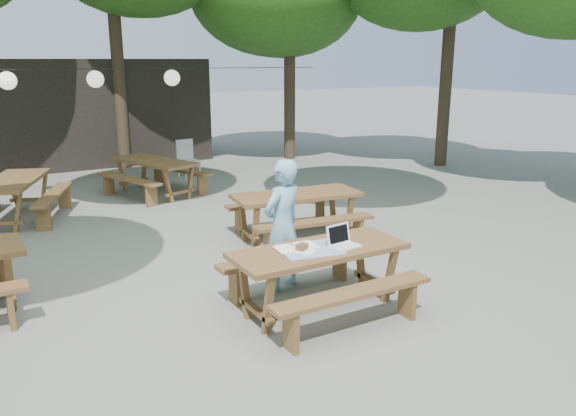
% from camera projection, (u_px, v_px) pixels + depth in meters
% --- Properties ---
extents(ground, '(80.00, 80.00, 0.00)m').
position_uv_depth(ground, '(231.00, 291.00, 6.99)').
color(ground, slate).
rests_on(ground, ground).
extents(pavilion, '(6.00, 3.00, 2.80)m').
position_uv_depth(pavilion, '(90.00, 111.00, 15.65)').
color(pavilion, black).
rests_on(pavilion, ground).
extents(main_picnic_table, '(2.00, 1.58, 0.75)m').
position_uv_depth(main_picnic_table, '(319.00, 278.00, 6.36)').
color(main_picnic_table, '#4E331B').
rests_on(main_picnic_table, ground).
extents(picnic_table_ne, '(2.08, 1.78, 0.75)m').
position_uv_depth(picnic_table_ne, '(297.00, 215.00, 8.91)').
color(picnic_table_ne, '#4E331B').
rests_on(picnic_table_ne, ground).
extents(picnic_table_far_w, '(2.16, 2.35, 0.75)m').
position_uv_depth(picnic_table_far_w, '(15.00, 199.00, 9.94)').
color(picnic_table_far_w, '#4E331B').
rests_on(picnic_table_far_w, ground).
extents(picnic_table_far_e, '(2.11, 2.31, 0.75)m').
position_uv_depth(picnic_table_far_e, '(155.00, 177.00, 11.82)').
color(picnic_table_far_e, '#4E331B').
rests_on(picnic_table_far_e, ground).
extents(woman, '(0.69, 0.57, 1.64)m').
position_uv_depth(woman, '(283.00, 225.00, 6.90)').
color(woman, '#79B7DC').
rests_on(woman, ground).
extents(plastic_chair, '(0.49, 0.49, 0.90)m').
position_uv_depth(plastic_chair, '(189.00, 166.00, 13.68)').
color(plastic_chair, silver).
rests_on(plastic_chair, ground).
extents(laptop, '(0.36, 0.30, 0.24)m').
position_uv_depth(laptop, '(342.00, 241.00, 6.32)').
color(laptop, white).
rests_on(laptop, main_picnic_table).
extents(tabletop_clutter, '(0.74, 0.66, 0.08)m').
position_uv_depth(tabletop_clutter, '(307.00, 249.00, 6.20)').
color(tabletop_clutter, '#3353B1').
rests_on(tabletop_clutter, main_picnic_table).
extents(paper_lanterns, '(9.00, 0.34, 0.38)m').
position_uv_depth(paper_lanterns, '(96.00, 79.00, 11.30)').
color(paper_lanterns, black).
rests_on(paper_lanterns, ground).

